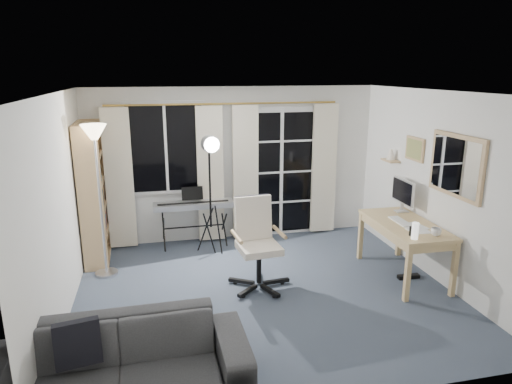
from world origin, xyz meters
TOP-DOWN VIEW (x-y plane):
  - floor at (0.00, 0.00)m, footprint 4.50×4.00m
  - window at (-1.05, 1.97)m, footprint 1.20×0.08m
  - french_door at (0.75, 1.97)m, footprint 1.32×0.09m
  - curtains at (-0.14, 1.88)m, footprint 3.60×0.07m
  - bookshelf at (-2.12, 1.51)m, footprint 0.35×0.92m
  - torchiere_lamp at (-1.94, 0.96)m, footprint 0.35×0.35m
  - keyboard_piano at (-0.69, 1.70)m, footprint 1.19×0.59m
  - studio_light at (-0.46, 1.35)m, footprint 0.37×0.38m
  - office_chair at (-0.05, 0.27)m, footprint 0.76×0.78m
  - desk at (1.88, 0.05)m, footprint 0.71×1.38m
  - monitor at (2.08, 0.50)m, footprint 0.18×0.53m
  - desk_clutter at (1.82, -0.17)m, footprint 0.44×0.83m
  - mug at (1.98, -0.45)m, footprint 0.12×0.10m
  - wall_mirror at (2.22, -0.35)m, footprint 0.04×0.94m
  - framed_print at (2.23, 0.55)m, footprint 0.03×0.42m
  - wall_shelf at (2.16, 1.05)m, footprint 0.16×0.30m
  - sofa at (-1.62, -1.55)m, footprint 2.15×0.65m

SIDE VIEW (x-z plane):
  - floor at x=0.00m, z-range -0.02..0.00m
  - sofa at x=-1.62m, z-range 0.00..0.84m
  - desk_clutter at x=1.82m, z-range 0.11..1.04m
  - desk at x=1.88m, z-range 0.28..1.01m
  - keyboard_piano at x=-0.69m, z-range 0.22..1.09m
  - office_chair at x=-0.05m, z-range 0.10..1.22m
  - mug at x=1.98m, z-range 0.73..0.85m
  - bookshelf at x=-2.12m, z-range -0.05..1.91m
  - monitor at x=2.08m, z-range 0.78..1.24m
  - french_door at x=0.75m, z-range -0.03..2.08m
  - curtains at x=-0.14m, z-range 0.03..2.16m
  - wall_shelf at x=2.16m, z-range 1.32..1.50m
  - studio_light at x=-0.46m, z-range 0.54..2.34m
  - window at x=-1.05m, z-range 0.80..2.20m
  - wall_mirror at x=2.22m, z-range 1.18..1.92m
  - framed_print at x=2.23m, z-range 1.44..1.76m
  - torchiere_lamp at x=-1.94m, z-range 0.61..2.60m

